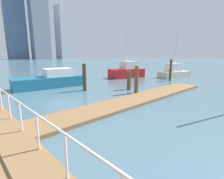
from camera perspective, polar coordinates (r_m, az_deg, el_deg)
name	(u,v)px	position (r m, az deg, el deg)	size (l,w,h in m)	color
ground_plane	(21,86)	(18.96, -28.65, 0.99)	(300.00, 300.00, 0.00)	#476675
floating_dock	(138,99)	(11.63, 8.96, -3.16)	(15.64, 2.00, 0.18)	olive
boardwalk_railing	(20,108)	(6.62, -28.95, -5.60)	(0.06, 22.71, 1.08)	white
dock_piling_0	(170,70)	(21.25, 19.29, 6.24)	(0.26, 0.26, 2.55)	#473826
dock_piling_1	(84,77)	(14.62, -9.35, 4.13)	(0.32, 0.32, 2.33)	#473826
dock_piling_2	(129,80)	(15.04, 5.81, 3.15)	(0.36, 0.36, 1.66)	brown
dock_piling_3	(136,80)	(13.59, 8.31, 3.32)	(0.32, 0.32, 2.19)	brown
moored_boat_0	(174,72)	(24.82, 20.31, 5.54)	(4.99, 2.89, 5.93)	beige
moored_boat_2	(50,80)	(17.14, -20.26, 3.02)	(6.40, 2.87, 1.76)	#1E6B8C
moored_boat_3	(127,71)	(23.29, 5.09, 6.20)	(5.13, 3.24, 6.71)	red
skyline_tower_5	(38,4)	(148.32, -24.01, 25.11)	(12.11, 11.40, 79.96)	gray
skyline_tower_6	(64,33)	(155.52, -15.90, 17.95)	(12.66, 9.16, 42.62)	#8C939E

